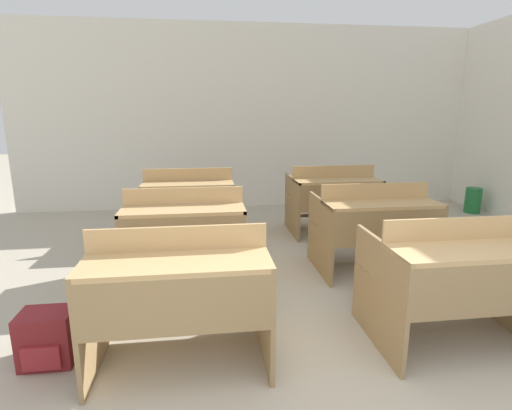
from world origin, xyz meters
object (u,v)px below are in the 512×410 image
Objects in this scene: bench_front_left at (180,290)px; bench_second_right at (374,224)px; bench_third_left at (189,201)px; bench_front_right at (457,276)px; bench_second_left at (185,231)px; bench_third_right at (333,197)px; wastepaper_bin at (473,200)px; schoolbag at (48,338)px.

bench_front_left is 2.16m from bench_second_right.
bench_front_left is 1.00× the size of bench_third_left.
bench_front_right is (1.79, -0.03, 0.00)m from bench_front_left.
bench_front_right is at bearing -0.97° from bench_front_left.
bench_third_right is at bearing 34.98° from bench_second_left.
wastepaper_bin is 1.15× the size of schoolbag.
bench_third_right is (1.80, 1.26, 0.00)m from bench_second_left.
bench_front_left and bench_front_right have the same top height.
wastepaper_bin is (4.29, 0.73, -0.28)m from bench_third_left.
bench_front_left is 1.00× the size of bench_front_right.
bench_third_right is at bearing 43.11° from schoolbag.
bench_second_right is at bearing -0.38° from bench_second_left.
bench_second_left is (-0.02, 1.24, 0.00)m from bench_front_left.
wastepaper_bin reaches higher than schoolbag.
bench_third_left is 1.80m from bench_third_right.
bench_second_right is (1.77, 1.23, 0.00)m from bench_front_left.
bench_third_right is (0.01, 1.27, 0.00)m from bench_second_right.
bench_second_left is 1.00× the size of bench_third_left.
bench_front_left and bench_second_left have the same top height.
bench_second_left is at bearing 179.62° from bench_second_right.
bench_front_right reaches higher than wastepaper_bin.
schoolbag is (-2.60, 0.10, -0.30)m from bench_front_right.
bench_front_left is 1.00× the size of bench_third_right.
wastepaper_bin is (2.48, 0.72, -0.28)m from bench_third_right.
schoolbag is at bearing -155.84° from bench_second_right.
bench_second_right reaches higher than schoolbag.
bench_front_right is 1.00× the size of bench_third_right.
bench_front_left is at bearing -89.51° from bench_third_left.
bench_second_right is 2.72× the size of wastepaper_bin.
bench_front_right is 2.21m from bench_second_left.
bench_second_left reaches higher than wastepaper_bin.
bench_second_right is (-0.02, 1.26, 0.00)m from bench_front_right.
wastepaper_bin is at bearing 52.73° from bench_front_right.
bench_front_right is 3.14× the size of schoolbag.
bench_front_left reaches higher than schoolbag.
bench_third_right is at bearing 0.20° from bench_third_left.
schoolbag is (-0.82, 0.07, -0.30)m from bench_front_left.
wastepaper_bin is at bearing 16.19° from bench_third_right.
schoolbag is (-0.80, -1.17, -0.30)m from bench_second_left.
bench_third_right is at bearing 54.58° from bench_front_left.
bench_front_right is at bearing -127.27° from wastepaper_bin.
schoolbag is (-5.08, -3.15, -0.03)m from wastepaper_bin.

